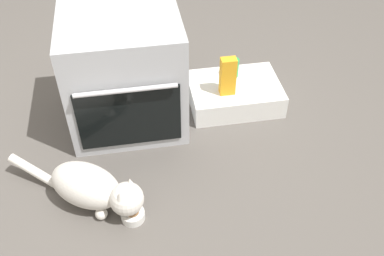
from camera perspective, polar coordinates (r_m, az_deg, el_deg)
name	(u,v)px	position (r m, az deg, el deg)	size (l,w,h in m)	color
ground	(140,164)	(2.43, -6.82, -4.73)	(8.00, 8.00, 0.00)	#56514C
oven	(125,73)	(2.50, -8.76, 7.13)	(0.64, 0.63, 0.67)	#B7BABF
pantry_cabinet	(234,94)	(2.76, 5.53, 4.48)	(0.56, 0.40, 0.14)	white
food_bowl	(133,215)	(2.18, -7.70, -11.10)	(0.12, 0.12, 0.07)	white
cat	(93,188)	(2.20, -12.81, -7.58)	(0.68, 0.50, 0.24)	silver
soda_can	(233,68)	(2.76, 5.41, 7.82)	(0.07, 0.07, 0.12)	green
juice_carton	(228,76)	(2.58, 4.68, 6.73)	(0.09, 0.06, 0.24)	orange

